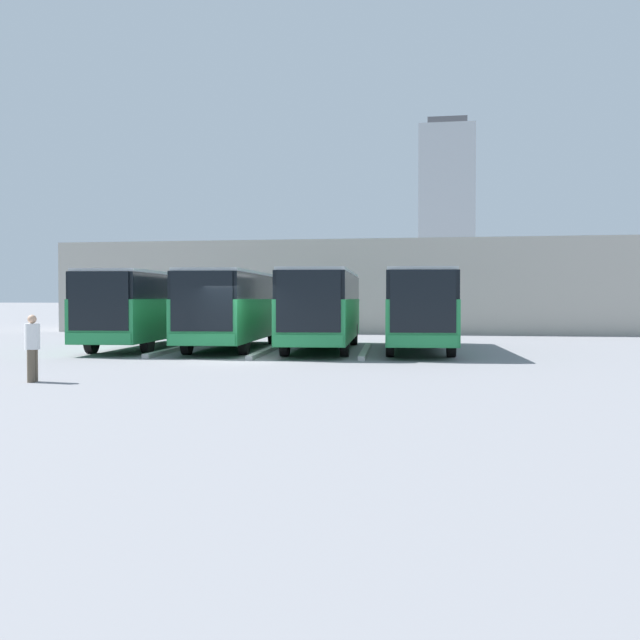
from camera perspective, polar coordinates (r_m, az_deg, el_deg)
ground_plane at (r=26.94m, az=-5.91°, el=-2.88°), size 600.00×600.00×0.00m
bus_0 at (r=31.95m, az=6.95°, el=0.98°), size 3.49×11.38×3.14m
curb_divider_0 at (r=30.55m, az=3.24°, el=-2.21°), size 1.00×7.98×0.15m
bus_1 at (r=31.97m, az=0.21°, el=0.99°), size 3.49×11.38×3.14m
curb_divider_1 at (r=30.82m, az=-3.77°, el=-2.17°), size 1.00×7.98×0.15m
bus_2 at (r=32.98m, az=-6.15°, el=1.00°), size 3.49×11.38×3.14m
curb_divider_2 at (r=32.08m, az=-10.20°, el=-2.05°), size 1.00×7.98×0.15m
bus_3 at (r=34.18m, az=-12.19°, el=0.99°), size 3.49×11.38×3.14m
pedestrian at (r=21.12m, az=-19.78°, el=-1.74°), size 0.43×0.43×1.67m
station_building at (r=52.32m, az=2.20°, el=2.33°), size 34.74×14.93×5.51m
office_tower at (r=264.29m, az=9.05°, el=7.42°), size 17.74×17.74×59.39m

